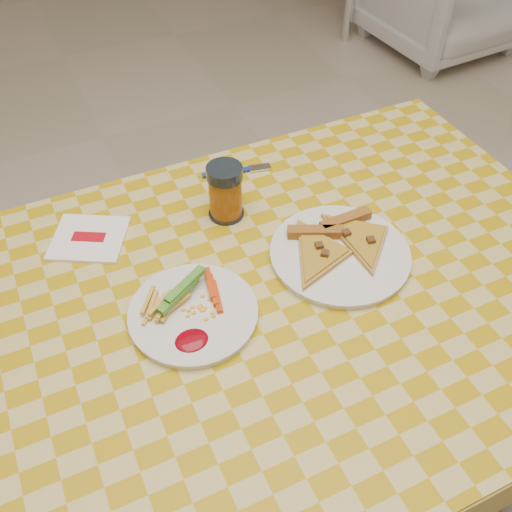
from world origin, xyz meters
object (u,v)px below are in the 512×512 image
at_px(plate_right, 340,255).
at_px(drink_glass, 225,192).
at_px(plate_left, 193,314).
at_px(table, 271,321).

xyz_separation_m(plate_right, drink_glass, (-0.15, 0.20, 0.05)).
xyz_separation_m(plate_left, drink_glass, (0.15, 0.22, 0.05)).
relative_size(table, plate_right, 4.92).
bearing_deg(table, plate_left, 174.17).
height_order(table, drink_glass, drink_glass).
height_order(table, plate_right, plate_right).
bearing_deg(plate_left, plate_right, 3.23).
bearing_deg(drink_glass, table, -92.75).
distance_m(table, drink_glass, 0.27).
xyz_separation_m(plate_left, plate_right, (0.30, 0.02, 0.00)).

